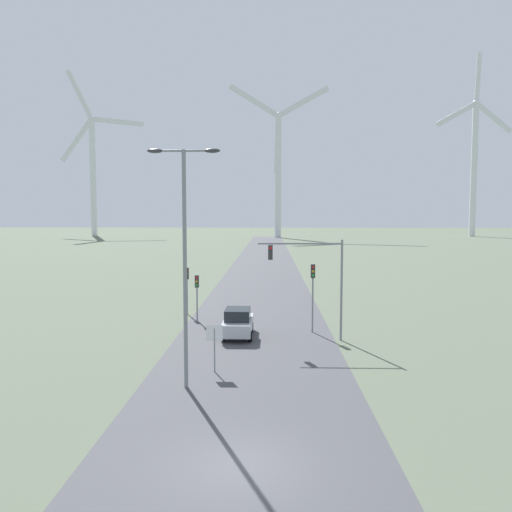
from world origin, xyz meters
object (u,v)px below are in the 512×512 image
object	(u,v)px
traffic_light_mast_overhead	(312,268)
wind_turbine_far_left	(93,164)
streetlamp	(185,241)
traffic_light_post_near_right	(313,283)
wind_turbine_left	(278,162)
car_approaching	(238,323)
wind_turbine_center	(474,156)
traffic_light_post_near_left	(197,288)
stop_sign_near	(214,339)
traffic_light_post_mid_left	(187,280)

from	to	relation	value
traffic_light_mast_overhead	wind_turbine_far_left	distance (m)	174.40
streetlamp	traffic_light_post_near_right	bearing A→B (deg)	58.65
streetlamp	wind_turbine_left	size ratio (longest dim) A/B	0.20
car_approaching	wind_turbine_center	bearing A→B (deg)	63.66
traffic_light_mast_overhead	wind_turbine_left	world-z (taller)	wind_turbine_left
traffic_light_post_near_left	car_approaching	bearing A→B (deg)	-53.92
stop_sign_near	traffic_light_post_near_left	bearing A→B (deg)	102.41
streetlamp	traffic_light_post_mid_left	world-z (taller)	streetlamp
stop_sign_near	traffic_light_post_mid_left	xyz separation A→B (m)	(-3.75, 14.37, 1.05)
car_approaching	stop_sign_near	bearing A→B (deg)	-95.46
wind_turbine_left	wind_turbine_center	bearing A→B (deg)	9.24
stop_sign_near	traffic_light_post_mid_left	bearing A→B (deg)	104.63
traffic_light_post_mid_left	wind_turbine_far_left	size ratio (longest dim) A/B	0.06
traffic_light_post_near_left	wind_turbine_left	size ratio (longest dim) A/B	0.07
traffic_light_post_mid_left	car_approaching	xyz separation A→B (m)	(4.44, -7.13, -1.79)
stop_sign_near	wind_turbine_left	bearing A→B (deg)	87.89
wind_turbine_center	stop_sign_near	bearing A→B (deg)	-115.51
streetlamp	traffic_light_post_near_left	xyz separation A→B (m)	(-1.55, 14.00, -4.11)
streetlamp	traffic_light_post_mid_left	bearing A→B (deg)	99.27
wind_turbine_left	traffic_light_mast_overhead	bearing A→B (deg)	-90.06
traffic_light_post_near_left	traffic_light_post_mid_left	bearing A→B (deg)	113.92
traffic_light_post_mid_left	car_approaching	distance (m)	8.59
stop_sign_near	wind_turbine_center	bearing A→B (deg)	64.49
streetlamp	wind_turbine_far_left	size ratio (longest dim) A/B	0.17
traffic_light_mast_overhead	car_approaching	distance (m)	5.95
traffic_light_mast_overhead	wind_turbine_center	bearing A→B (deg)	65.18
traffic_light_post_near_right	car_approaching	distance (m)	5.60
stop_sign_near	traffic_light_post_mid_left	world-z (taller)	traffic_light_post_mid_left
streetlamp	stop_sign_near	bearing A→B (deg)	65.35
wind_turbine_center	traffic_light_post_mid_left	bearing A→B (deg)	-118.79
traffic_light_post_near_right	wind_turbine_far_left	xyz separation A→B (m)	(-69.95, 156.12, 23.93)
traffic_light_post_mid_left	car_approaching	bearing A→B (deg)	-58.06
traffic_light_post_near_left	wind_turbine_left	distance (m)	140.06
traffic_light_post_near_right	traffic_light_post_mid_left	bearing A→B (deg)	148.15
traffic_light_post_near_left	traffic_light_post_near_right	distance (m)	8.78
car_approaching	wind_turbine_far_left	size ratio (longest dim) A/B	0.07
stop_sign_near	traffic_light_post_near_left	size ratio (longest dim) A/B	0.70
wind_turbine_left	traffic_light_post_near_right	bearing A→B (deg)	-89.98
wind_turbine_far_left	wind_turbine_center	bearing A→B (deg)	-1.43
streetlamp	car_approaching	bearing A→B (deg)	79.70
traffic_light_post_near_right	traffic_light_post_near_left	bearing A→B (deg)	158.81
traffic_light_post_near_left	stop_sign_near	bearing A→B (deg)	-77.59
traffic_light_mast_overhead	wind_turbine_left	size ratio (longest dim) A/B	0.12
stop_sign_near	traffic_light_mast_overhead	bearing A→B (deg)	50.44
wind_turbine_left	stop_sign_near	bearing A→B (deg)	-92.11
wind_turbine_far_left	traffic_light_post_near_left	bearing A→B (deg)	-68.00
traffic_light_post_near_left	wind_turbine_left	xyz separation A→B (m)	(8.09, 137.83, 23.56)
traffic_light_post_near_right	car_approaching	size ratio (longest dim) A/B	1.10
wind_turbine_far_left	traffic_light_post_mid_left	bearing A→B (deg)	-68.03
stop_sign_near	traffic_light_mast_overhead	distance (m)	8.89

